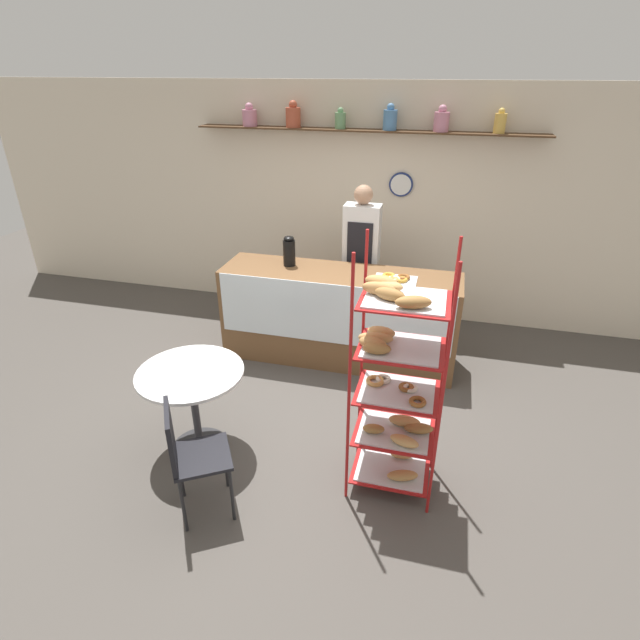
% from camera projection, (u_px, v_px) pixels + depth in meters
% --- Properties ---
extents(ground_plane, '(14.00, 14.00, 0.00)m').
position_uv_depth(ground_plane, '(308.00, 426.00, 4.39)').
color(ground_plane, '#4C4742').
extents(back_wall, '(10.00, 0.30, 2.70)m').
position_uv_depth(back_wall, '(364.00, 203.00, 5.91)').
color(back_wall, beige).
rests_on(back_wall, ground_plane).
extents(display_counter, '(2.42, 0.64, 0.98)m').
position_uv_depth(display_counter, '(339.00, 316.00, 5.20)').
color(display_counter, brown).
rests_on(display_counter, ground_plane).
extents(pastry_rack, '(0.61, 0.48, 1.88)m').
position_uv_depth(pastry_rack, '(395.00, 379.00, 3.39)').
color(pastry_rack, '#A51919').
rests_on(pastry_rack, ground_plane).
extents(person_worker, '(0.38, 0.23, 1.74)m').
position_uv_depth(person_worker, '(361.00, 257.00, 5.44)').
color(person_worker, '#282833').
rests_on(person_worker, ground_plane).
extents(cafe_table, '(0.82, 0.82, 0.74)m').
position_uv_depth(cafe_table, '(192.00, 391.00, 3.89)').
color(cafe_table, '#262628').
rests_on(cafe_table, ground_plane).
extents(cafe_chair, '(0.52, 0.52, 0.89)m').
position_uv_depth(cafe_chair, '(188.00, 450.00, 3.31)').
color(cafe_chair, black).
rests_on(cafe_chair, ground_plane).
extents(coffee_carafe, '(0.13, 0.13, 0.31)m').
position_uv_depth(coffee_carafe, '(289.00, 251.00, 5.09)').
color(coffee_carafe, black).
rests_on(coffee_carafe, display_counter).
extents(donut_tray_counter, '(0.41, 0.26, 0.05)m').
position_uv_depth(donut_tray_counter, '(396.00, 279.00, 4.78)').
color(donut_tray_counter, silver).
rests_on(donut_tray_counter, display_counter).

